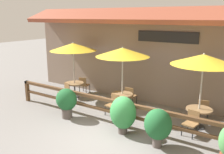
{
  "coord_description": "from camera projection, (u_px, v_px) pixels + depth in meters",
  "views": [
    {
      "loc": [
        4.23,
        -5.99,
        3.84
      ],
      "look_at": [
        -0.78,
        1.57,
        1.62
      ],
      "focal_mm": 40.0,
      "sensor_mm": 36.0,
      "label": 1
    }
  ],
  "objects": [
    {
      "name": "patio_umbrella_far",
      "position": [
        204.0,
        60.0,
        8.28
      ],
      "size": [
        2.17,
        2.17,
        2.65
      ],
      "color": "#B7B2A8",
      "rests_on": "ground"
    },
    {
      "name": "patio_railing",
      "position": [
        122.0,
        109.0,
        8.72
      ],
      "size": [
        10.4,
        0.14,
        0.95
      ],
      "color": "brown",
      "rests_on": "ground"
    },
    {
      "name": "chair_far_wallside",
      "position": [
        203.0,
        109.0,
        9.36
      ],
      "size": [
        0.51,
        0.51,
        0.83
      ],
      "rotation": [
        0.0,
        0.0,
        3.4
      ],
      "color": "olive",
      "rests_on": "ground"
    },
    {
      "name": "chair_middle_streetside",
      "position": [
        113.0,
        104.0,
        9.89
      ],
      "size": [
        0.48,
        0.48,
        0.83
      ],
      "rotation": [
        0.0,
        0.0,
        -0.16
      ],
      "color": "olive",
      "rests_on": "ground"
    },
    {
      "name": "dining_table_near",
      "position": [
        75.0,
        86.0,
        12.11
      ],
      "size": [
        0.9,
        0.9,
        0.7
      ],
      "color": "olive",
      "rests_on": "ground"
    },
    {
      "name": "chair_far_streetside",
      "position": [
        191.0,
        122.0,
        8.19
      ],
      "size": [
        0.49,
        0.49,
        0.83
      ],
      "rotation": [
        0.0,
        0.0,
        -0.18
      ],
      "color": "olive",
      "rests_on": "ground"
    },
    {
      "name": "chair_near_streetside",
      "position": [
        65.0,
        91.0,
        11.54
      ],
      "size": [
        0.51,
        0.51,
        0.83
      ],
      "rotation": [
        0.0,
        0.0,
        -0.25
      ],
      "color": "olive",
      "rests_on": "ground"
    },
    {
      "name": "dining_table_middle",
      "position": [
        122.0,
        97.0,
        10.4
      ],
      "size": [
        0.9,
        0.9,
        0.7
      ],
      "color": "olive",
      "rests_on": "ground"
    },
    {
      "name": "potted_plant_corner_fern",
      "position": [
        158.0,
        125.0,
        7.39
      ],
      "size": [
        0.84,
        0.75,
        1.2
      ],
      "color": "#564C47",
      "rests_on": "ground"
    },
    {
      "name": "chair_middle_wallside",
      "position": [
        130.0,
        95.0,
        10.97
      ],
      "size": [
        0.43,
        0.43,
        0.83
      ],
      "rotation": [
        0.0,
        0.0,
        3.17
      ],
      "color": "olive",
      "rests_on": "ground"
    },
    {
      "name": "ground_plane",
      "position": [
        105.0,
        139.0,
        8.04
      ],
      "size": [
        60.0,
        60.0,
        0.0
      ],
      "primitive_type": "plane",
      "color": "slate"
    },
    {
      "name": "dining_table_far",
      "position": [
        199.0,
        112.0,
        8.73
      ],
      "size": [
        0.9,
        0.9,
        0.7
      ],
      "color": "olive",
      "rests_on": "ground"
    },
    {
      "name": "patio_umbrella_middle",
      "position": [
        123.0,
        52.0,
        9.96
      ],
      "size": [
        2.17,
        2.17,
        2.65
      ],
      "color": "#B7B2A8",
      "rests_on": "ground"
    },
    {
      "name": "potted_plant_small_flowering",
      "position": [
        67.0,
        101.0,
        9.54
      ],
      "size": [
        0.83,
        0.75,
        1.17
      ],
      "color": "#564C47",
      "rests_on": "ground"
    },
    {
      "name": "building_facade",
      "position": [
        159.0,
        56.0,
        10.84
      ],
      "size": [
        14.28,
        1.49,
        4.23
      ],
      "color": "gray",
      "rests_on": "ground"
    },
    {
      "name": "patio_umbrella_near",
      "position": [
        73.0,
        47.0,
        11.67
      ],
      "size": [
        2.17,
        2.17,
        2.65
      ],
      "color": "#B7B2A8",
      "rests_on": "ground"
    },
    {
      "name": "potted_plant_tall_tropical",
      "position": [
        123.0,
        113.0,
        8.26
      ],
      "size": [
        0.9,
        0.81,
        1.29
      ],
      "color": "#564C47",
      "rests_on": "ground"
    },
    {
      "name": "chair_near_wallside",
      "position": [
        84.0,
        84.0,
        12.72
      ],
      "size": [
        0.49,
        0.49,
        0.83
      ],
      "rotation": [
        0.0,
        0.0,
        3.32
      ],
      "color": "olive",
      "rests_on": "ground"
    }
  ]
}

